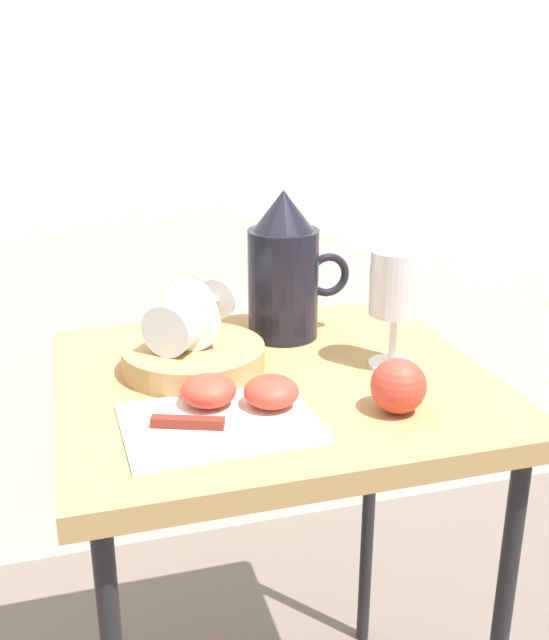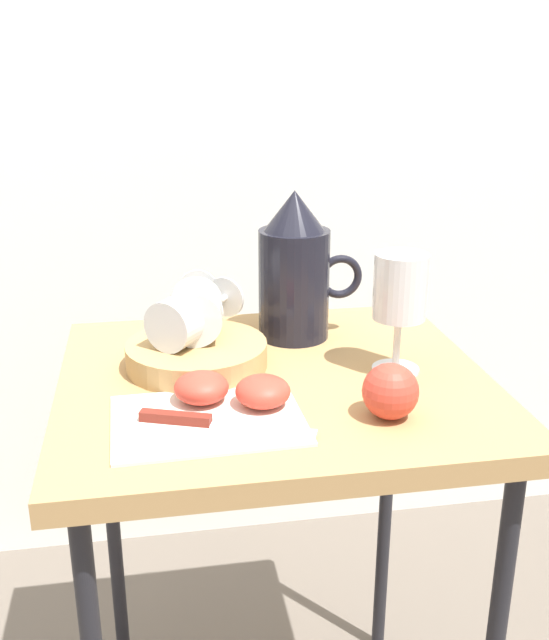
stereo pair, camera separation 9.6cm
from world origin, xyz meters
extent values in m
cube|color=white|center=(0.00, 0.66, 1.04)|extent=(2.40, 0.03, 2.07)
cube|color=#AD8451|center=(0.00, 0.00, 0.68)|extent=(0.57, 0.51, 0.03)
cylinder|color=black|center=(-0.25, 0.22, 0.33)|extent=(0.02, 0.02, 0.67)
cylinder|color=black|center=(0.25, 0.22, 0.33)|extent=(0.02, 0.02, 0.67)
cube|color=silver|center=(-0.10, -0.11, 0.70)|extent=(0.23, 0.17, 0.00)
cylinder|color=tan|center=(-0.10, 0.05, 0.72)|extent=(0.19, 0.19, 0.03)
cylinder|color=black|center=(0.05, 0.14, 0.78)|extent=(0.11, 0.11, 0.16)
cylinder|color=#D1661E|center=(0.05, 0.14, 0.75)|extent=(0.10, 0.10, 0.09)
cone|color=black|center=(0.05, 0.14, 0.89)|extent=(0.09, 0.09, 0.06)
torus|color=black|center=(0.13, 0.14, 0.79)|extent=(0.07, 0.01, 0.07)
cylinder|color=silver|center=(0.17, -0.01, 0.70)|extent=(0.06, 0.06, 0.00)
cylinder|color=silver|center=(0.17, -0.01, 0.74)|extent=(0.01, 0.01, 0.07)
cylinder|color=silver|center=(0.17, -0.01, 0.82)|extent=(0.07, 0.07, 0.09)
cylinder|color=#D1661E|center=(0.17, -0.01, 0.80)|extent=(0.06, 0.06, 0.04)
cylinder|color=silver|center=(-0.11, 0.05, 0.77)|extent=(0.11, 0.11, 0.07)
cylinder|color=silver|center=(-0.07, 0.11, 0.77)|extent=(0.04, 0.05, 0.01)
cylinder|color=silver|center=(-0.05, 0.14, 0.77)|extent=(0.05, 0.04, 0.06)
cylinder|color=silver|center=(-0.10, 0.07, 0.77)|extent=(0.08, 0.09, 0.08)
cylinder|color=silver|center=(-0.09, 0.14, 0.77)|extent=(0.02, 0.06, 0.01)
cylinder|color=silver|center=(-0.09, 0.17, 0.77)|extent=(0.06, 0.01, 0.06)
ellipsoid|color=#CC3D2D|center=(-0.10, -0.07, 0.72)|extent=(0.07, 0.07, 0.04)
ellipsoid|color=#CC3D2D|center=(-0.03, -0.09, 0.72)|extent=(0.07, 0.07, 0.04)
sphere|color=#CC3D2D|center=(0.11, -0.14, 0.73)|extent=(0.07, 0.07, 0.07)
cube|color=silver|center=(-0.04, -0.15, 0.70)|extent=(0.12, 0.06, 0.00)
cube|color=maroon|center=(-0.14, -0.12, 0.71)|extent=(0.08, 0.04, 0.01)
camera|label=1|loc=(-0.25, -0.87, 1.11)|focal=41.55mm
camera|label=2|loc=(-0.16, -0.89, 1.11)|focal=41.55mm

